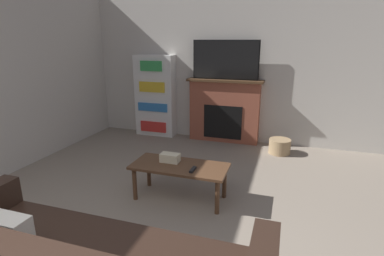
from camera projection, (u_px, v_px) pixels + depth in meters
The scene contains 9 objects.
wall_back at pixel (224, 65), 5.28m from camera, with size 5.88×0.06×2.70m.
wall_side at pixel (0, 74), 3.90m from camera, with size 0.06×5.59×2.70m.
fireplace at pixel (224, 111), 5.36m from camera, with size 1.34×0.28×1.12m.
tv at pixel (225, 60), 5.09m from camera, with size 1.14×0.03×0.66m.
coffee_table at pixel (180, 170), 3.40m from camera, with size 1.09×0.49×0.42m.
tissue_box at pixel (170, 158), 3.46m from camera, with size 0.22×0.12×0.10m.
remote_control at pixel (193, 169), 3.24m from camera, with size 0.04×0.15×0.02m.
bookshelf at pixel (155, 96), 5.68m from camera, with size 0.75×0.29×1.52m.
storage_basket at pixel (280, 146), 4.86m from camera, with size 0.34×0.34×0.24m.
Camera 1 is at (1.13, -0.68, 1.77)m, focal length 28.00 mm.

